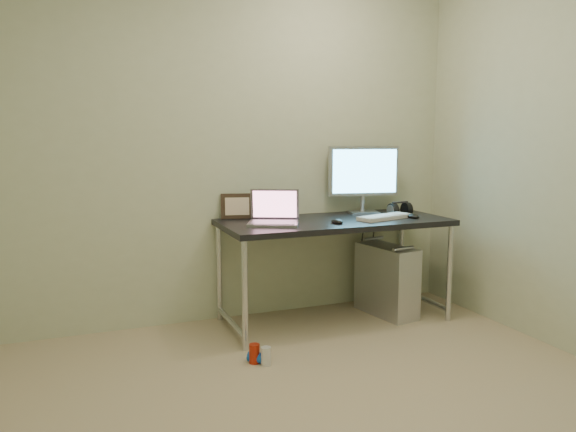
# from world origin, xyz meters

# --- Properties ---
(floor) EXTENTS (3.50, 3.50, 0.00)m
(floor) POSITION_xyz_m (0.00, 0.00, 0.00)
(floor) COLOR tan
(floor) RESTS_ON ground
(wall_back) EXTENTS (3.50, 0.02, 2.50)m
(wall_back) POSITION_xyz_m (0.00, 1.75, 1.25)
(wall_back) COLOR beige
(wall_back) RESTS_ON ground
(desk) EXTENTS (1.63, 0.72, 0.75)m
(desk) POSITION_xyz_m (0.66, 1.39, 0.67)
(desk) COLOR black
(desk) RESTS_ON ground
(tower_computer) EXTENTS (0.30, 0.54, 0.56)m
(tower_computer) POSITION_xyz_m (1.09, 1.37, 0.26)
(tower_computer) COLOR silver
(tower_computer) RESTS_ON ground
(cable_a) EXTENTS (0.01, 0.16, 0.69)m
(cable_a) POSITION_xyz_m (1.04, 1.70, 0.40)
(cable_a) COLOR black
(cable_a) RESTS_ON ground
(cable_b) EXTENTS (0.02, 0.11, 0.71)m
(cable_b) POSITION_xyz_m (1.13, 1.68, 0.38)
(cable_b) COLOR black
(cable_b) RESTS_ON ground
(can_red) EXTENTS (0.07, 0.07, 0.12)m
(can_red) POSITION_xyz_m (-0.13, 0.86, 0.06)
(can_red) COLOR #AC200C
(can_red) RESTS_ON ground
(can_white) EXTENTS (0.08, 0.08, 0.11)m
(can_white) POSITION_xyz_m (-0.08, 0.80, 0.06)
(can_white) COLOR silver
(can_white) RESTS_ON ground
(can_blue) EXTENTS (0.13, 0.13, 0.06)m
(can_blue) POSITION_xyz_m (-0.11, 0.86, 0.03)
(can_blue) COLOR blue
(can_blue) RESTS_ON ground
(laptop) EXTENTS (0.42, 0.39, 0.23)m
(laptop) POSITION_xyz_m (0.19, 1.38, 0.80)
(laptop) COLOR #A8A9AE
(laptop) RESTS_ON desk
(monitor) EXTENTS (0.55, 0.20, 0.52)m
(monitor) POSITION_xyz_m (1.01, 1.61, 1.05)
(monitor) COLOR #A8A9AE
(monitor) RESTS_ON desk
(keyboard) EXTENTS (0.46, 0.26, 0.03)m
(keyboard) POSITION_xyz_m (1.01, 1.29, 0.76)
(keyboard) COLOR silver
(keyboard) RESTS_ON desk
(mouse_right) EXTENTS (0.09, 0.12, 0.04)m
(mouse_right) POSITION_xyz_m (1.23, 1.26, 0.77)
(mouse_right) COLOR black
(mouse_right) RESTS_ON desk
(mouse_left) EXTENTS (0.07, 0.12, 0.04)m
(mouse_left) POSITION_xyz_m (0.60, 1.23, 0.77)
(mouse_left) COLOR black
(mouse_left) RESTS_ON desk
(headphones) EXTENTS (0.18, 0.11, 0.12)m
(headphones) POSITION_xyz_m (1.26, 1.48, 0.78)
(headphones) COLOR black
(headphones) RESTS_ON desk
(picture_frame) EXTENTS (0.24, 0.12, 0.18)m
(picture_frame) POSITION_xyz_m (0.02, 1.69, 0.84)
(picture_frame) COLOR black
(picture_frame) RESTS_ON desk
(webcam) EXTENTS (0.04, 0.03, 0.11)m
(webcam) POSITION_xyz_m (0.25, 1.69, 0.83)
(webcam) COLOR silver
(webcam) RESTS_ON desk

